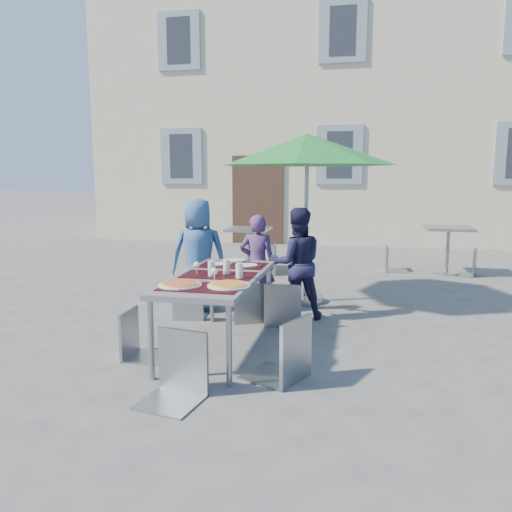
% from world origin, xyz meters
% --- Properties ---
extents(ground, '(90.00, 90.00, 0.00)m').
position_xyz_m(ground, '(0.00, 0.00, 0.00)').
color(ground, '#4C4C4E').
rests_on(ground, ground).
extents(building, '(13.60, 8.20, 11.10)m').
position_xyz_m(building, '(-0.00, 11.50, 4.85)').
color(building, '#BAB396').
rests_on(building, ground).
extents(dining_table, '(0.80, 1.85, 0.76)m').
position_xyz_m(dining_table, '(-0.77, -0.22, 0.70)').
color(dining_table, '#46474B').
rests_on(dining_table, ground).
extents(pizza_near_left, '(0.39, 0.39, 0.03)m').
position_xyz_m(pizza_near_left, '(-0.96, -0.76, 0.77)').
color(pizza_near_left, white).
rests_on(pizza_near_left, dining_table).
extents(pizza_near_right, '(0.38, 0.38, 0.03)m').
position_xyz_m(pizza_near_right, '(-0.53, -0.70, 0.77)').
color(pizza_near_right, white).
rests_on(pizza_near_right, dining_table).
extents(glassware, '(0.52, 0.43, 0.15)m').
position_xyz_m(glassware, '(-0.71, -0.29, 0.83)').
color(glassware, silver).
rests_on(glassware, dining_table).
extents(place_settings, '(0.60, 0.50, 0.01)m').
position_xyz_m(place_settings, '(-0.78, 0.43, 0.76)').
color(place_settings, white).
rests_on(place_settings, dining_table).
extents(child_0, '(0.81, 0.65, 1.44)m').
position_xyz_m(child_0, '(-1.43, 1.12, 0.72)').
color(child_0, '#355A91').
rests_on(child_0, ground).
extents(child_1, '(0.46, 0.32, 1.24)m').
position_xyz_m(child_1, '(-0.68, 1.20, 0.62)').
color(child_1, '#513368').
rests_on(child_1, ground).
extents(child_2, '(0.74, 0.56, 1.34)m').
position_xyz_m(child_2, '(-0.16, 1.03, 0.67)').
color(child_2, '#1A1939').
rests_on(child_2, ground).
extents(chair_0, '(0.42, 0.42, 0.84)m').
position_xyz_m(chair_0, '(-1.41, 0.71, 0.49)').
color(chair_0, '#94989F').
rests_on(chair_0, ground).
extents(chair_1, '(0.53, 0.53, 0.91)m').
position_xyz_m(chair_1, '(-0.67, 0.75, 0.53)').
color(chair_1, gray).
rests_on(chair_1, ground).
extents(chair_2, '(0.44, 0.45, 0.96)m').
position_xyz_m(chair_2, '(-0.25, 0.68, 0.57)').
color(chair_2, gray).
rests_on(chair_2, ground).
extents(chair_3, '(0.40, 0.40, 0.88)m').
position_xyz_m(chair_3, '(-1.45, -0.62, 0.51)').
color(chair_3, '#93979E').
rests_on(chair_3, ground).
extents(chair_4, '(0.61, 0.61, 1.05)m').
position_xyz_m(chair_4, '(0.00, -0.86, 0.62)').
color(chair_4, gray).
rests_on(chair_4, ground).
extents(chair_5, '(0.51, 0.51, 0.99)m').
position_xyz_m(chair_5, '(-0.77, -1.37, 0.58)').
color(chair_5, '#92989D').
rests_on(chair_5, ground).
extents(patio_umbrella, '(2.30, 2.30, 2.26)m').
position_xyz_m(patio_umbrella, '(-0.14, 1.82, 2.03)').
color(patio_umbrella, '#ACAFB4').
rests_on(patio_umbrella, ground).
extents(cafe_table_0, '(0.73, 0.73, 0.79)m').
position_xyz_m(cafe_table_0, '(-1.39, 3.80, 0.55)').
color(cafe_table_0, '#ACAFB4').
rests_on(cafe_table_0, ground).
extents(bg_chair_l_0, '(0.54, 0.54, 0.94)m').
position_xyz_m(bg_chair_l_0, '(-2.38, 3.60, 0.55)').
color(bg_chair_l_0, gray).
rests_on(bg_chair_l_0, ground).
extents(bg_chair_r_0, '(0.58, 0.58, 0.99)m').
position_xyz_m(bg_chair_r_0, '(-1.02, 3.63, 0.58)').
color(bg_chair_r_0, gray).
rests_on(bg_chair_r_0, ground).
extents(cafe_table_1, '(0.78, 0.78, 0.83)m').
position_xyz_m(cafe_table_1, '(2.07, 4.28, 0.60)').
color(cafe_table_1, '#ACAFB4').
rests_on(cafe_table_1, ground).
extents(bg_chair_l_1, '(0.41, 0.41, 0.88)m').
position_xyz_m(bg_chair_l_1, '(1.14, 4.36, 0.51)').
color(bg_chair_l_1, gray).
rests_on(bg_chair_l_1, ground).
extents(bg_chair_r_1, '(0.50, 0.50, 0.91)m').
position_xyz_m(bg_chair_r_1, '(2.42, 4.24, 0.53)').
color(bg_chair_r_1, gray).
rests_on(bg_chair_r_1, ground).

